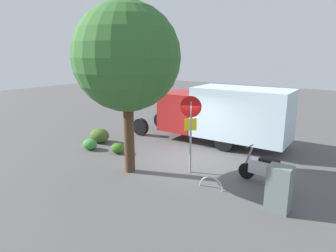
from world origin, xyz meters
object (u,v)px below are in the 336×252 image
(box_truck_near, at_px, (222,112))
(stop_sign, at_px, (191,123))
(motorcycle, at_px, (265,169))
(bike_rack_hoop, at_px, (211,189))
(utility_cabinet, at_px, (279,189))
(street_tree, at_px, (127,58))

(box_truck_near, bearing_deg, stop_sign, 98.01)
(motorcycle, bearing_deg, stop_sign, 18.42)
(motorcycle, bearing_deg, bike_rack_hoop, 52.24)
(motorcycle, height_order, utility_cabinet, utility_cabinet)
(box_truck_near, xyz_separation_m, stop_sign, (-0.71, 3.94, 0.33))
(stop_sign, height_order, street_tree, street_tree)
(bike_rack_hoop, bearing_deg, utility_cabinet, 176.44)
(box_truck_near, height_order, bike_rack_hoop, box_truck_near)
(motorcycle, bearing_deg, street_tree, 27.07)
(motorcycle, xyz_separation_m, street_tree, (4.41, 1.88, 3.62))
(box_truck_near, bearing_deg, utility_cabinet, 128.51)
(motorcycle, distance_m, stop_sign, 2.97)
(stop_sign, relative_size, bike_rack_hoop, 3.34)
(bike_rack_hoop, bearing_deg, stop_sign, -30.12)
(motorcycle, relative_size, street_tree, 0.30)
(stop_sign, bearing_deg, street_tree, 33.33)
(motorcycle, distance_m, bike_rack_hoop, 1.96)
(street_tree, xyz_separation_m, bike_rack_hoop, (-3.15, -0.47, -4.14))
(street_tree, xyz_separation_m, utility_cabinet, (-5.30, -0.34, -3.48))
(stop_sign, relative_size, street_tree, 0.47)
(box_truck_near, height_order, motorcycle, box_truck_near)
(street_tree, relative_size, utility_cabinet, 4.58)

